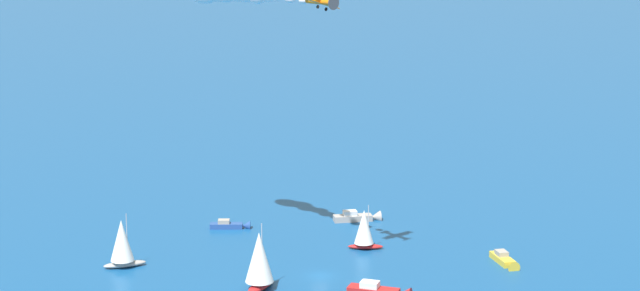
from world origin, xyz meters
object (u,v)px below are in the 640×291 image
(sailboat_near_centre, at_px, (259,260))
(biplane_lead, at_px, (321,1))
(motorboat_far_port, at_px, (359,217))
(sailboat_mid_cluster, at_px, (364,229))
(motorboat_outer_ring_a, at_px, (505,261))
(motorboat_ahead, at_px, (232,225))
(sailboat_inshore, at_px, (122,243))

(sailboat_near_centre, relative_size, biplane_lead, 1.58)
(motorboat_far_port, height_order, sailboat_mid_cluster, sailboat_mid_cluster)
(motorboat_far_port, height_order, motorboat_outer_ring_a, motorboat_far_port)
(motorboat_far_port, relative_size, motorboat_outer_ring_a, 1.10)
(sailboat_near_centre, distance_m, motorboat_ahead, 36.84)
(motorboat_far_port, distance_m, sailboat_mid_cluster, 19.24)
(motorboat_far_port, xyz_separation_m, sailboat_inshore, (25.60, -44.72, 3.63))
(sailboat_inshore, xyz_separation_m, biplane_lead, (8.11, 33.86, 42.02))
(sailboat_near_centre, xyz_separation_m, sailboat_inshore, (-13.86, -23.22, -0.63))
(sailboat_near_centre, xyz_separation_m, motorboat_far_port, (-39.46, 21.50, -4.25))
(sailboat_near_centre, distance_m, motorboat_outer_ring_a, 44.55)
(biplane_lead, bearing_deg, motorboat_far_port, 162.14)
(biplane_lead, bearing_deg, sailboat_near_centre, -61.62)
(motorboat_ahead, relative_size, sailboat_mid_cluster, 0.96)
(sailboat_inshore, distance_m, motorboat_outer_ring_a, 66.85)
(motorboat_far_port, xyz_separation_m, sailboat_mid_cluster, (18.93, -1.57, 3.05))
(sailboat_inshore, bearing_deg, motorboat_ahead, 139.52)
(motorboat_ahead, bearing_deg, motorboat_far_port, 96.93)
(motorboat_ahead, xyz_separation_m, motorboat_outer_ring_a, (27.11, 47.38, 0.06))
(sailboat_near_centre, height_order, motorboat_far_port, sailboat_near_centre)
(biplane_lead, bearing_deg, motorboat_outer_ring_a, 96.10)
(motorboat_far_port, distance_m, motorboat_outer_ring_a, 37.29)
(motorboat_far_port, bearing_deg, motorboat_ahead, -83.07)
(motorboat_far_port, relative_size, motorboat_ahead, 1.21)
(motorboat_far_port, height_order, sailboat_inshore, sailboat_inshore)
(motorboat_far_port, relative_size, sailboat_inshore, 1.01)
(sailboat_mid_cluster, xyz_separation_m, biplane_lead, (14.78, -9.29, 42.60))
(sailboat_near_centre, xyz_separation_m, motorboat_outer_ring_a, (-9.25, 43.36, -4.33))
(sailboat_inshore, relative_size, motorboat_outer_ring_a, 1.08)
(motorboat_far_port, bearing_deg, sailboat_near_centre, -28.59)
(motorboat_ahead, bearing_deg, sailboat_inshore, -40.48)
(sailboat_mid_cluster, bearing_deg, sailboat_near_centre, -44.15)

